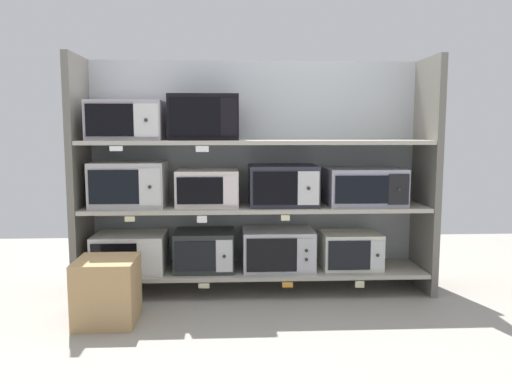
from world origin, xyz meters
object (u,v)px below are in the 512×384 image
microwave_8 (127,121)px  microwave_4 (129,184)px  microwave_3 (351,250)px  microwave_2 (278,249)px  microwave_0 (131,252)px  microwave_5 (208,188)px  microwave_1 (204,250)px  microwave_9 (204,118)px  microwave_7 (364,186)px  microwave_6 (283,185)px  shipping_carton (107,291)px

microwave_8 → microwave_4: bearing=4.7°
microwave_8 → microwave_3: bearing=-0.0°
microwave_2 → microwave_3: (0.56, 0.00, -0.01)m
microwave_0 → microwave_8: bearing=-0.5°
microwave_5 → microwave_2: bearing=-0.0°
microwave_2 → microwave_4: microwave_4 is taller
microwave_1 → microwave_9: microwave_9 is taller
microwave_0 → microwave_4: bearing=1.7°
microwave_9 → microwave_8: bearing=180.0°
microwave_0 → microwave_1: microwave_1 is taller
microwave_0 → microwave_8: size_ratio=0.99×
microwave_4 → microwave_5: (0.58, 0.00, -0.03)m
microwave_0 → microwave_7: 1.82m
microwave_5 → microwave_6: 0.56m
shipping_carton → microwave_9: bearing=45.2°
microwave_6 → microwave_4: bearing=180.0°
microwave_5 → microwave_6: size_ratio=0.91×
microwave_1 → microwave_5: (0.03, 0.00, 0.47)m
microwave_3 → shipping_carton: bearing=-160.6°
microwave_8 → microwave_9: size_ratio=1.05×
shipping_carton → microwave_5: bearing=44.2°
microwave_0 → microwave_6: bearing=-0.0°
microwave_9 → shipping_carton: (-0.60, -0.60, -1.10)m
microwave_0 → microwave_3: size_ratio=1.18×
shipping_carton → microwave_1: bearing=45.6°
microwave_7 → shipping_carton: bearing=-161.5°
microwave_0 → microwave_2: (1.11, -0.00, 0.01)m
microwave_4 → microwave_9: (0.56, -0.00, 0.49)m
microwave_5 → microwave_7: 1.18m
microwave_2 → microwave_4: bearing=180.0°
microwave_1 → microwave_8: 1.11m
microwave_2 → microwave_0: bearing=180.0°
microwave_5 → microwave_7: (1.18, -0.00, 0.00)m
microwave_6 → microwave_8: 1.24m
microwave_3 → microwave_5: 1.19m
microwave_1 → microwave_4: microwave_4 is taller
microwave_3 → microwave_9: size_ratio=0.87×
microwave_1 → microwave_4: 0.74m
microwave_9 → microwave_6: bearing=0.0°
microwave_5 → microwave_8: (-0.58, -0.00, 0.50)m
microwave_1 → microwave_3: (1.11, -0.00, -0.01)m
microwave_5 → microwave_9: 0.52m
microwave_1 → microwave_2: microwave_2 is taller
microwave_4 → microwave_6: 1.14m
microwave_6 → microwave_8: size_ratio=0.95×
microwave_1 → microwave_4: size_ratio=0.83×
microwave_2 → microwave_7: microwave_7 is taller
microwave_1 → microwave_7: (1.21, 0.00, 0.48)m
microwave_4 → microwave_7: microwave_4 is taller
microwave_6 → microwave_7: bearing=0.0°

